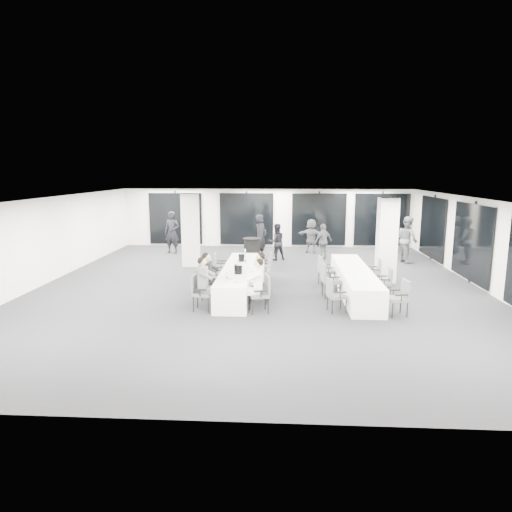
{
  "coord_description": "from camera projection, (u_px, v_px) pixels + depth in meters",
  "views": [
    {
      "loc": [
        0.74,
        -14.13,
        3.64
      ],
      "look_at": [
        -0.06,
        -0.2,
        1.04
      ],
      "focal_mm": 32.0,
      "sensor_mm": 36.0,
      "label": 1
    }
  ],
  "objects": [
    {
      "name": "banquet_table_main",
      "position": [
        238.0,
        279.0,
        13.99
      ],
      "size": [
        0.9,
        5.0,
        0.75
      ],
      "primitive_type": "cube",
      "color": "white",
      "rests_on": "floor"
    },
    {
      "name": "chair_main_left_fourth",
      "position": [
        214.0,
        271.0,
        14.59
      ],
      "size": [
        0.45,
        0.5,
        0.87
      ],
      "rotation": [
        0.0,
        0.0,
        -1.54
      ],
      "color": "#4A4C51",
      "rests_on": "floor"
    },
    {
      "name": "chair_main_left_near",
      "position": [
        199.0,
        290.0,
        12.05
      ],
      "size": [
        0.52,
        0.57,
        0.96
      ],
      "rotation": [
        0.0,
        0.0,
        -1.65
      ],
      "color": "#4A4C51",
      "rests_on": "floor"
    },
    {
      "name": "chair_side_right_mid",
      "position": [
        386.0,
        280.0,
        13.27
      ],
      "size": [
        0.48,
        0.53,
        0.9
      ],
      "rotation": [
        0.0,
        0.0,
        1.52
      ],
      "color": "#4A4C51",
      "rests_on": "floor"
    },
    {
      "name": "column_left",
      "position": [
        191.0,
        230.0,
        17.62
      ],
      "size": [
        0.6,
        0.6,
        2.8
      ],
      "primitive_type": "cube",
      "color": "silver",
      "rests_on": "floor"
    },
    {
      "name": "standing_guest_g",
      "position": [
        172.0,
        230.0,
        20.4
      ],
      "size": [
        0.86,
        0.74,
        2.13
      ],
      "primitive_type": "imported",
      "rotation": [
        0.0,
        0.0,
        -0.15
      ],
      "color": "black",
      "rests_on": "floor"
    },
    {
      "name": "chair_main_right_near",
      "position": [
        262.0,
        291.0,
        11.87
      ],
      "size": [
        0.6,
        0.62,
        0.98
      ],
      "rotation": [
        0.0,
        0.0,
        1.8
      ],
      "color": "#4A4C51",
      "rests_on": "floor"
    },
    {
      "name": "banquet_table_side",
      "position": [
        355.0,
        281.0,
        13.72
      ],
      "size": [
        0.9,
        5.0,
        0.75
      ],
      "primitive_type": "cube",
      "color": "white",
      "rests_on": "floor"
    },
    {
      "name": "ice_bucket_near",
      "position": [
        238.0,
        269.0,
        13.03
      ],
      "size": [
        0.23,
        0.23,
        0.26
      ],
      "primitive_type": "cylinder",
      "color": "black",
      "rests_on": "banquet_table_main"
    },
    {
      "name": "chair_side_right_far",
      "position": [
        376.0,
        270.0,
        14.7
      ],
      "size": [
        0.47,
        0.52,
        0.87
      ],
      "rotation": [
        0.0,
        0.0,
        1.49
      ],
      "color": "#4A4C51",
      "rests_on": "floor"
    },
    {
      "name": "ice_bucket_far",
      "position": [
        242.0,
        258.0,
        14.84
      ],
      "size": [
        0.21,
        0.21,
        0.23
      ],
      "primitive_type": "cylinder",
      "color": "black",
      "rests_on": "banquet_table_main"
    },
    {
      "name": "chair_main_left_mid",
      "position": [
        209.0,
        276.0,
        13.63
      ],
      "size": [
        0.55,
        0.6,
        1.0
      ],
      "rotation": [
        0.0,
        0.0,
        -1.47
      ],
      "color": "#4A4C51",
      "rests_on": "floor"
    },
    {
      "name": "chair_main_left_second",
      "position": [
        204.0,
        283.0,
        12.7
      ],
      "size": [
        0.56,
        0.6,
        0.98
      ],
      "rotation": [
        0.0,
        0.0,
        -1.71
      ],
      "color": "#4A4C51",
      "rests_on": "floor"
    },
    {
      "name": "chair_main_right_fourth",
      "position": [
        266.0,
        272.0,
        14.39
      ],
      "size": [
        0.53,
        0.57,
        0.91
      ],
      "rotation": [
        0.0,
        0.0,
        1.75
      ],
      "color": "#4A4C51",
      "rests_on": "floor"
    },
    {
      "name": "chair_main_right_mid",
      "position": [
        265.0,
        279.0,
        13.47
      ],
      "size": [
        0.52,
        0.56,
        0.91
      ],
      "rotation": [
        0.0,
        0.0,
        1.43
      ],
      "color": "#4A4C51",
      "rests_on": "floor"
    },
    {
      "name": "chair_side_left_mid",
      "position": [
        328.0,
        278.0,
        13.28
      ],
      "size": [
        0.57,
        0.62,
        1.01
      ],
      "rotation": [
        0.0,
        0.0,
        -1.45
      ],
      "color": "#4A4C51",
      "rests_on": "floor"
    },
    {
      "name": "standing_guest_e",
      "position": [
        386.0,
        232.0,
        20.5
      ],
      "size": [
        0.86,
        1.07,
        1.93
      ],
      "primitive_type": "imported",
      "rotation": [
        0.0,
        0.0,
        1.94
      ],
      "color": "black",
      "rests_on": "floor"
    },
    {
      "name": "plate_b",
      "position": [
        236.0,
        282.0,
        12.03
      ],
      "size": [
        0.18,
        0.18,
        0.03
      ],
      "color": "white",
      "rests_on": "banquet_table_main"
    },
    {
      "name": "standing_guest_f",
      "position": [
        311.0,
        234.0,
        20.49
      ],
      "size": [
        1.7,
        1.32,
        1.74
      ],
      "primitive_type": "imported",
      "rotation": [
        0.0,
        0.0,
        2.63
      ],
      "color": "#56595D",
      "rests_on": "floor"
    },
    {
      "name": "chair_main_right_far",
      "position": [
        267.0,
        264.0,
        15.39
      ],
      "size": [
        0.52,
        0.57,
        0.96
      ],
      "rotation": [
        0.0,
        0.0,
        1.49
      ],
      "color": "#4A4C51",
      "rests_on": "floor"
    },
    {
      "name": "standing_guest_b",
      "position": [
        276.0,
        240.0,
        18.83
      ],
      "size": [
        0.95,
        0.77,
        1.72
      ],
      "primitive_type": "imported",
      "rotation": [
        0.0,
        0.0,
        3.5
      ],
      "color": "black",
      "rests_on": "floor"
    },
    {
      "name": "standing_guest_d",
      "position": [
        323.0,
        239.0,
        19.01
      ],
      "size": [
        1.14,
        1.04,
        1.7
      ],
      "primitive_type": "imported",
      "rotation": [
        0.0,
        0.0,
        3.77
      ],
      "color": "#56595D",
      "rests_on": "floor"
    },
    {
      "name": "plate_a",
      "position": [
        230.0,
        279.0,
        12.32
      ],
      "size": [
        0.22,
        0.22,
        0.03
      ],
      "color": "white",
      "rests_on": "banquet_table_main"
    },
    {
      "name": "seated_guest_a",
      "position": [
        205.0,
        280.0,
        11.98
      ],
      "size": [
        0.5,
        0.38,
        1.44
      ],
      "rotation": [
        0.0,
        0.0,
        -1.57
      ],
      "color": "#56595D",
      "rests_on": "floor"
    },
    {
      "name": "seated_guest_c",
      "position": [
        256.0,
        282.0,
        11.82
      ],
      "size": [
        0.5,
        0.38,
        1.44
      ],
      "rotation": [
        0.0,
        0.0,
        1.57
      ],
      "color": "white",
      "rests_on": "floor"
    },
    {
      "name": "seated_guest_b",
      "position": [
        209.0,
        275.0,
        12.63
      ],
      "size": [
        0.5,
        0.38,
        1.44
      ],
      "rotation": [
        0.0,
        0.0,
        -1.57
      ],
      "color": "black",
      "rests_on": "floor"
    },
    {
      "name": "chair_side_right_near",
      "position": [
        400.0,
        295.0,
        11.62
      ],
      "size": [
        0.54,
        0.58,
        0.93
      ],
      "rotation": [
        0.0,
        0.0,
        1.76
      ],
      "color": "#4A4C51",
      "rests_on": "floor"
    },
    {
      "name": "water_bottle_c",
      "position": [
        245.0,
        252.0,
        16.0
      ],
      "size": [
        0.07,
        0.07,
        0.21
      ],
      "primitive_type": "cylinder",
      "color": "silver",
      "rests_on": "banquet_table_main"
    },
    {
      "name": "water_bottle_a",
      "position": [
        227.0,
        277.0,
        12.2
      ],
      "size": [
        0.07,
        0.07,
        0.22
      ],
      "primitive_type": "cylinder",
      "color": "silver",
      "rests_on": "banquet_table_main"
    },
    {
      "name": "room",
      "position": [
        286.0,
        239.0,
        15.37
      ],
      "size": [
        14.04,
        16.04,
        2.84
      ],
      "color": "#242429",
      "rests_on": "ground"
    },
    {
      "name": "standing_guest_a",
      "position": [
        261.0,
        234.0,
        18.95
      ],
      "size": [
        0.92,
        0.98,
        2.13
      ],
      "primitive_type": "imported",
      "rotation": [
        0.0,
        0.0,
        1.07
      ],
      "color": "black",
      "rests_on": "floor"
    },
    {
      "name": "wine_glass",
      "position": [
        239.0,
        278.0,
        11.94
      ],
      "size": [
        0.08,
        0.08,
        0.2
      ],
      "color": "silver",
      "rests_on": "banquet_table_main"
    },
    {
      "name": "seated_guest_d",
      "position": [
        258.0,
        274.0,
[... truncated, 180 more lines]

